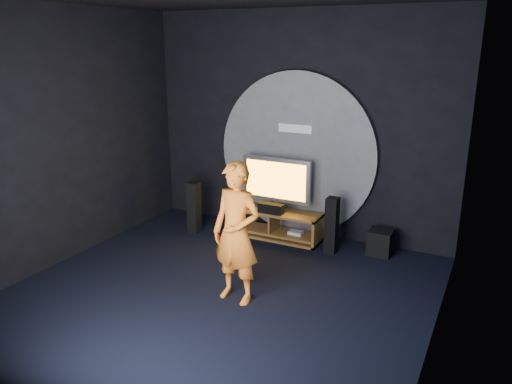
% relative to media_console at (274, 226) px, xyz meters
% --- Properties ---
extents(floor, '(5.00, 5.00, 0.00)m').
position_rel_media_console_xyz_m(floor, '(0.18, -2.05, -0.19)').
color(floor, black).
rests_on(floor, ground).
extents(back_wall, '(5.00, 0.04, 3.50)m').
position_rel_media_console_xyz_m(back_wall, '(0.18, 0.45, 1.56)').
color(back_wall, black).
rests_on(back_wall, ground).
extents(front_wall, '(5.00, 0.04, 3.50)m').
position_rel_media_console_xyz_m(front_wall, '(0.18, -4.55, 1.56)').
color(front_wall, black).
rests_on(front_wall, ground).
extents(left_wall, '(0.04, 5.00, 3.50)m').
position_rel_media_console_xyz_m(left_wall, '(-2.32, -2.05, 1.56)').
color(left_wall, black).
rests_on(left_wall, ground).
extents(right_wall, '(0.04, 5.00, 3.50)m').
position_rel_media_console_xyz_m(right_wall, '(2.68, -2.05, 1.56)').
color(right_wall, black).
rests_on(right_wall, ground).
extents(wall_disc_panel, '(2.60, 0.11, 2.60)m').
position_rel_media_console_xyz_m(wall_disc_panel, '(0.18, 0.39, 1.11)').
color(wall_disc_panel, '#515156').
rests_on(wall_disc_panel, ground).
extents(media_console, '(1.52, 0.45, 0.45)m').
position_rel_media_console_xyz_m(media_console, '(0.00, 0.00, 0.00)').
color(media_console, olive).
rests_on(media_console, ground).
extents(tv, '(1.13, 0.22, 0.84)m').
position_rel_media_console_xyz_m(tv, '(-0.01, 0.07, 0.71)').
color(tv, '#ACACB3').
rests_on(tv, media_console).
extents(center_speaker, '(0.40, 0.15, 0.15)m').
position_rel_media_console_xyz_m(center_speaker, '(-0.01, -0.12, 0.33)').
color(center_speaker, black).
rests_on(center_speaker, media_console).
extents(remote, '(0.18, 0.05, 0.02)m').
position_rel_media_console_xyz_m(remote, '(-0.39, -0.12, 0.27)').
color(remote, black).
rests_on(remote, media_console).
extents(tower_speaker_left, '(0.17, 0.19, 0.85)m').
position_rel_media_console_xyz_m(tower_speaker_left, '(-1.27, -0.38, 0.23)').
color(tower_speaker_left, black).
rests_on(tower_speaker_left, ground).
extents(tower_speaker_right, '(0.17, 0.19, 0.85)m').
position_rel_media_console_xyz_m(tower_speaker_right, '(1.00, -0.16, 0.23)').
color(tower_speaker_right, black).
rests_on(tower_speaker_right, ground).
extents(subwoofer, '(0.33, 0.33, 0.37)m').
position_rel_media_console_xyz_m(subwoofer, '(1.66, 0.11, -0.01)').
color(subwoofer, black).
rests_on(subwoofer, ground).
extents(player, '(0.66, 0.47, 1.71)m').
position_rel_media_console_xyz_m(player, '(0.44, -2.02, 0.66)').
color(player, orange).
rests_on(player, ground).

